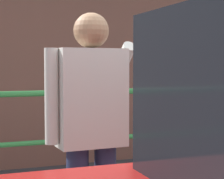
# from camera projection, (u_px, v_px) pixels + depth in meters

# --- Properties ---
(parking_meter) EXTENTS (0.18, 0.19, 1.54)m
(parking_meter) POSITION_uv_depth(u_px,v_px,m) (157.00, 107.00, 2.88)
(parking_meter) COLOR slate
(parking_meter) RESTS_ON sidewalk_curb
(pedestrian_at_meter) EXTENTS (0.64, 0.58, 1.77)m
(pedestrian_at_meter) POSITION_uv_depth(u_px,v_px,m) (91.00, 125.00, 2.77)
(pedestrian_at_meter) COLOR #1E233F
(pedestrian_at_meter) RESTS_ON sidewalk_curb
(background_railing) EXTENTS (24.06, 0.06, 1.16)m
(background_railing) POSITION_uv_depth(u_px,v_px,m) (89.00, 120.00, 4.41)
(background_railing) COLOR #2D7A38
(background_railing) RESTS_ON sidewalk_curb
(backdrop_wall) EXTENTS (32.00, 0.50, 3.17)m
(backdrop_wall) POSITION_uv_depth(u_px,v_px,m) (46.00, 63.00, 6.44)
(backdrop_wall) COLOR brown
(backdrop_wall) RESTS_ON ground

